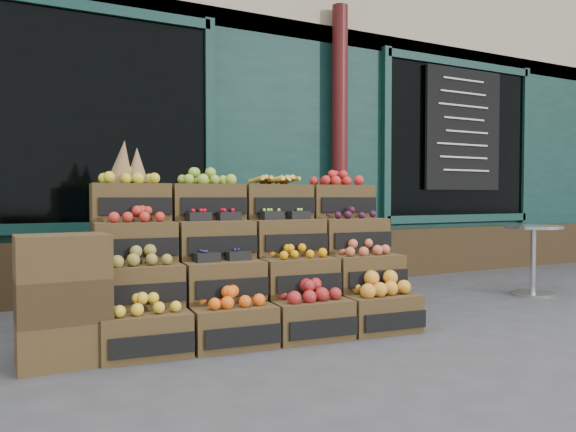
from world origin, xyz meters
name	(u,v)px	position (x,y,z in m)	size (l,w,h in m)	color
ground	(356,333)	(0.00, 0.00, 0.00)	(60.00, 60.00, 0.00)	#3E3E41
shop_facade	(164,106)	(0.00, 5.11, 2.40)	(12.00, 6.24, 4.80)	#0E3029
crate_display	(250,271)	(-0.63, 0.53, 0.44)	(2.38, 1.33, 1.43)	#47351C
spare_crates	(63,300)	(-2.01, 0.19, 0.39)	(0.53, 0.37, 0.78)	#47351C
bistro_table	(533,252)	(2.52, 0.46, 0.45)	(0.57, 0.57, 0.71)	silver
shopkeeper	(120,190)	(-1.16, 2.68, 1.09)	(0.79, 0.52, 2.17)	#1C632E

